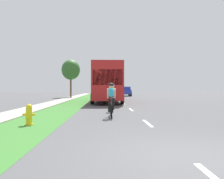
# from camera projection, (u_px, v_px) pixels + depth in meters

# --- Properties ---
(ground_plane) EXTENTS (120.00, 120.00, 0.00)m
(ground_plane) POSITION_uv_depth(u_px,v_px,m) (121.00, 101.00, 24.32)
(ground_plane) COLOR #4C4C4F
(grass_verge) EXTENTS (2.31, 70.00, 0.01)m
(grass_verge) POSITION_uv_depth(u_px,v_px,m) (79.00, 101.00, 24.19)
(grass_verge) COLOR #38722D
(grass_verge) RESTS_ON ground_plane
(sidewalk_concrete) EXTENTS (1.64, 70.00, 0.10)m
(sidewalk_concrete) POSITION_uv_depth(u_px,v_px,m) (61.00, 101.00, 24.14)
(sidewalk_concrete) COLOR #9E998E
(sidewalk_concrete) RESTS_ON ground_plane
(lane_markings_center) EXTENTS (0.12, 52.20, 0.01)m
(lane_markings_center) POSITION_uv_depth(u_px,v_px,m) (118.00, 99.00, 28.32)
(lane_markings_center) COLOR white
(lane_markings_center) RESTS_ON ground_plane
(fire_hydrant_yellow) EXTENTS (0.44, 0.38, 0.76)m
(fire_hydrant_yellow) POSITION_uv_depth(u_px,v_px,m) (29.00, 115.00, 8.26)
(fire_hydrant_yellow) COLOR yellow
(fire_hydrant_yellow) RESTS_ON ground_plane
(cyclist_lead) EXTENTS (0.42, 1.72, 1.58)m
(cyclist_lead) POSITION_uv_depth(u_px,v_px,m) (111.00, 100.00, 10.62)
(cyclist_lead) COLOR black
(cyclist_lead) RESTS_ON ground_plane
(cyclist_trailing) EXTENTS (0.42, 1.72, 1.58)m
(cyclist_trailing) POSITION_uv_depth(u_px,v_px,m) (112.00, 97.00, 13.36)
(cyclist_trailing) COLOR black
(cyclist_trailing) RESTS_ON ground_plane
(bus_red) EXTENTS (2.78, 11.60, 3.48)m
(bus_red) POSITION_uv_depth(u_px,v_px,m) (107.00, 82.00, 23.01)
(bus_red) COLOR red
(bus_red) RESTS_ON ground_plane
(pickup_blue) EXTENTS (2.22, 5.10, 1.64)m
(pickup_blue) POSITION_uv_depth(u_px,v_px,m) (124.00, 91.00, 40.31)
(pickup_blue) COLOR #23389E
(pickup_blue) RESTS_ON ground_plane
(suv_silver) EXTENTS (2.15, 4.70, 1.79)m
(suv_silver) POSITION_uv_depth(u_px,v_px,m) (118.00, 90.00, 52.69)
(suv_silver) COLOR #A5A8AD
(suv_silver) RESTS_ON ground_plane
(street_tree_near) EXTENTS (2.69, 2.69, 5.56)m
(street_tree_near) POSITION_uv_depth(u_px,v_px,m) (71.00, 70.00, 33.70)
(street_tree_near) COLOR brown
(street_tree_near) RESTS_ON ground_plane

